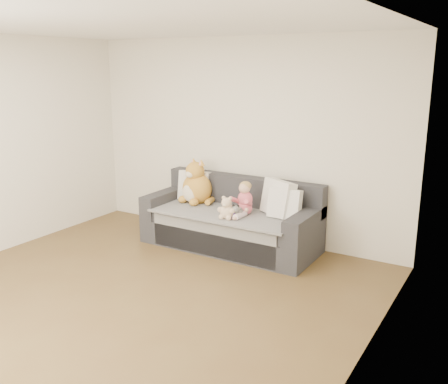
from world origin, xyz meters
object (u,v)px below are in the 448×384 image
at_px(sofa, 232,223).
at_px(sippy_cup, 233,214).
at_px(teddy_bear, 227,210).
at_px(plush_cat, 196,186).
at_px(toddler, 243,201).

height_order(sofa, sippy_cup, sofa).
distance_m(teddy_bear, sippy_cup, 0.09).
distance_m(plush_cat, teddy_bear, 0.84).
bearing_deg(toddler, sofa, 164.25).
bearing_deg(teddy_bear, sofa, 104.66).
relative_size(sofa, sippy_cup, 19.35).
relative_size(sofa, plush_cat, 3.56).
relative_size(toddler, teddy_bear, 1.52).
bearing_deg(sofa, plush_cat, 172.39).
bearing_deg(sippy_cup, plush_cat, 153.79).
bearing_deg(sippy_cup, toddler, 84.53).
bearing_deg(toddler, teddy_bear, -101.87).
height_order(teddy_bear, sippy_cup, teddy_bear).
bearing_deg(plush_cat, sofa, 5.21).
xyz_separation_m(sofa, teddy_bear, (0.13, -0.34, 0.27)).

